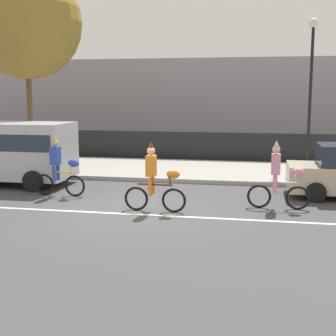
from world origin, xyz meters
TOP-DOWN VIEW (x-y plane):
  - ground_plane at (0.00, 0.00)m, footprint 80.00×80.00m
  - road_centre_line at (0.00, -0.50)m, footprint 36.00×0.14m
  - sidewalk_curb at (0.00, 6.50)m, footprint 60.00×5.00m
  - fence_line at (0.00, 9.40)m, footprint 40.00×0.08m
  - building_backdrop at (-0.33, 18.00)m, footprint 28.00×8.00m
  - parade_cyclist_cobalt at (-2.74, 1.30)m, footprint 1.72×0.50m
  - parade_cyclist_orange at (0.64, -0.10)m, footprint 1.72×0.50m
  - parade_cyclist_pink at (3.94, 0.84)m, footprint 1.72×0.50m
  - parked_van_silver at (-5.46, 2.70)m, footprint 5.00×2.22m
  - street_lamp_post at (5.28, 6.95)m, footprint 0.36×0.36m
  - street_tree_near_lamp at (-6.54, 6.95)m, footprint 4.77×4.77m

SIDE VIEW (x-z plane):
  - ground_plane at x=0.00m, z-range 0.00..0.00m
  - road_centre_line at x=0.00m, z-range 0.00..0.01m
  - sidewalk_curb at x=0.00m, z-range 0.00..0.15m
  - fence_line at x=0.00m, z-range 0.00..1.40m
  - parade_cyclist_cobalt at x=-2.74m, z-range -0.12..1.80m
  - parade_cyclist_orange at x=0.64m, z-range -0.12..1.80m
  - parade_cyclist_pink at x=3.94m, z-range -0.12..1.80m
  - parked_van_silver at x=-5.46m, z-range 0.19..2.37m
  - building_backdrop at x=-0.33m, z-range 0.00..5.11m
  - street_lamp_post at x=5.28m, z-range 1.06..6.92m
  - street_tree_near_lamp at x=-6.54m, z-range 1.95..10.34m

